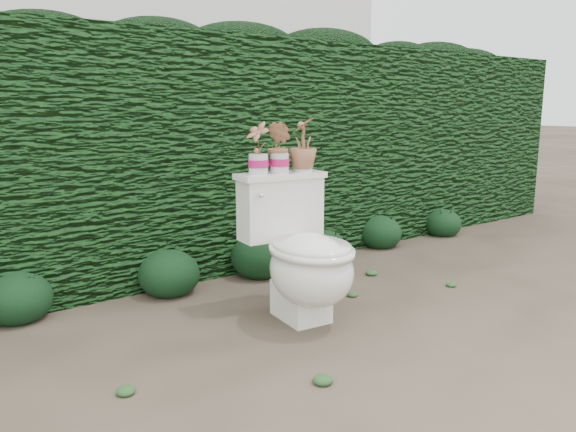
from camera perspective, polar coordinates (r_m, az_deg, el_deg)
ground at (r=2.91m, az=2.01°, el=-11.97°), size 60.00×60.00×0.00m
hedge at (r=4.06m, az=-12.24°, el=6.09°), size 8.00×1.00×1.60m
house_wall at (r=8.44m, az=-21.75°, el=16.24°), size 8.00×3.50×4.00m
toilet at (r=2.99m, az=1.53°, el=-4.09°), size 0.53×0.72×0.78m
potted_plant_left at (r=3.03m, az=-3.05°, el=6.77°), size 0.12×0.16×0.27m
potted_plant_center at (r=3.10m, az=-0.89°, el=6.85°), size 0.12×0.15×0.27m
potted_plant_right at (r=3.17m, az=1.51°, el=7.11°), size 0.22×0.22×0.28m
liriope_clump_2 at (r=3.38m, az=-25.85°, el=-7.10°), size 0.37×0.37×0.29m
liriope_clump_3 at (r=3.54m, az=-12.02°, el=-5.34°), size 0.38×0.38×0.30m
liriope_clump_4 at (r=3.83m, az=-2.84°, el=-3.71°), size 0.40×0.40×0.32m
liriope_clump_5 at (r=4.23m, az=3.75°, el=-2.76°), size 0.32×0.32×0.25m
liriope_clump_6 at (r=4.67m, az=9.31°, el=-1.32°), size 0.36×0.36×0.29m
liriope_clump_7 at (r=5.21m, az=15.46°, el=-0.43°), size 0.33×0.33×0.26m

